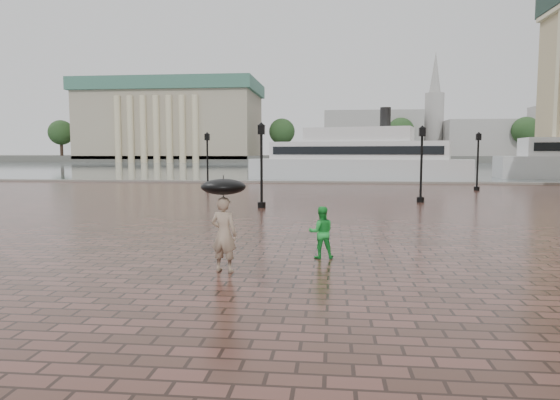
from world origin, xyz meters
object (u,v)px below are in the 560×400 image
street_lamps (344,162)px  child_pedestrian (321,232)px  adult_pedestrian (224,234)px  ferry_near (358,159)px

street_lamps → child_pedestrian: (-1.02, -20.06, -1.60)m
adult_pedestrian → street_lamps: bearing=-83.4°
adult_pedestrian → ferry_near: bearing=-81.9°
child_pedestrian → street_lamps: bearing=-100.7°
child_pedestrian → ferry_near: size_ratio=0.06×
child_pedestrian → ferry_near: 40.86m
street_lamps → ferry_near: (2.01, 20.65, -0.02)m
adult_pedestrian → ferry_near: size_ratio=0.08×
street_lamps → child_pedestrian: 20.15m
street_lamps → ferry_near: 20.75m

